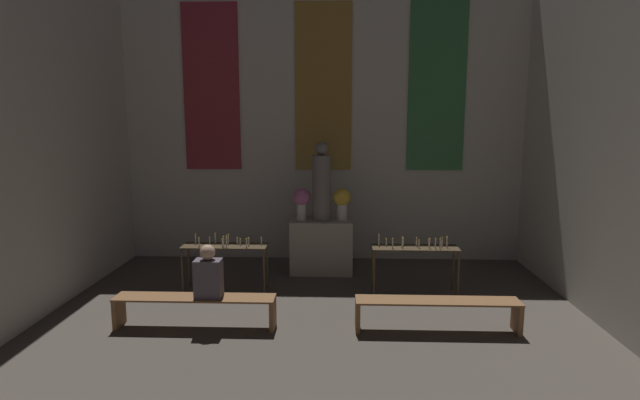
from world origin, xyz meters
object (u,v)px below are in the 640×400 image
at_px(flower_vase_right, 342,201).
at_px(pew_back_right, 437,308).
at_px(candle_rack_left, 225,251).
at_px(flower_vase_left, 301,200).
at_px(candle_rack_right, 415,253).
at_px(statue, 322,184).
at_px(person_seated, 208,274).
at_px(pew_back_left, 195,304).
at_px(altar, 322,246).

xyz_separation_m(flower_vase_right, pew_back_right, (1.27, -2.58, -1.02)).
height_order(candle_rack_left, pew_back_right, candle_rack_left).
height_order(flower_vase_left, candle_rack_right, flower_vase_left).
xyz_separation_m(statue, person_seated, (-1.44, -2.58, -0.89)).
bearing_deg(candle_rack_left, person_seated, -85.70).
relative_size(flower_vase_right, pew_back_left, 0.27).
distance_m(candle_rack_left, pew_back_left, 1.52).
height_order(flower_vase_left, pew_back_right, flower_vase_left).
bearing_deg(altar, flower_vase_left, 180.00).
relative_size(statue, pew_back_left, 0.65).
bearing_deg(pew_back_left, candle_rack_left, 86.62).
bearing_deg(flower_vase_right, person_seated, -124.97).
bearing_deg(flower_vase_right, statue, 180.00).
bearing_deg(person_seated, altar, 60.90).
distance_m(flower_vase_left, candle_rack_right, 2.32).
bearing_deg(statue, pew_back_right, -57.65).
distance_m(statue, candle_rack_left, 2.14).
height_order(flower_vase_left, pew_back_left, flower_vase_left).
xyz_separation_m(statue, candle_rack_right, (1.55, -1.11, -0.97)).
height_order(statue, person_seated, statue).
bearing_deg(pew_back_left, pew_back_right, 0.00).
bearing_deg(person_seated, candle_rack_right, 26.29).
xyz_separation_m(candle_rack_right, pew_back_left, (-3.19, -1.48, -0.35)).
relative_size(candle_rack_left, pew_back_right, 0.64).
bearing_deg(altar, person_seated, -119.10).
height_order(altar, pew_back_left, altar).
bearing_deg(candle_rack_right, candle_rack_left, -179.99).
distance_m(statue, candle_rack_right, 2.14).
height_order(altar, candle_rack_left, altar).
distance_m(pew_back_left, person_seated, 0.47).
bearing_deg(candle_rack_left, flower_vase_right, 29.98).
bearing_deg(pew_back_right, statue, 122.35).
bearing_deg(flower_vase_right, candle_rack_left, -150.02).
relative_size(altar, candle_rack_left, 0.82).
xyz_separation_m(flower_vase_right, candle_rack_right, (1.18, -1.11, -0.67)).
relative_size(flower_vase_left, candle_rack_right, 0.42).
distance_m(candle_rack_right, pew_back_right, 1.52).
distance_m(altar, flower_vase_left, 0.93).
height_order(flower_vase_right, pew_back_right, flower_vase_right).
relative_size(statue, flower_vase_left, 2.44).
distance_m(statue, flower_vase_right, 0.47).
bearing_deg(candle_rack_right, altar, 144.55).
height_order(statue, candle_rack_left, statue).
distance_m(altar, candle_rack_right, 1.92).
distance_m(statue, pew_back_right, 3.33).
relative_size(flower_vase_right, person_seated, 0.81).
bearing_deg(pew_back_right, candle_rack_right, 93.21).
xyz_separation_m(statue, pew_back_left, (-1.64, -2.58, -1.32)).
relative_size(altar, flower_vase_left, 1.94).
height_order(candle_rack_right, person_seated, person_seated).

